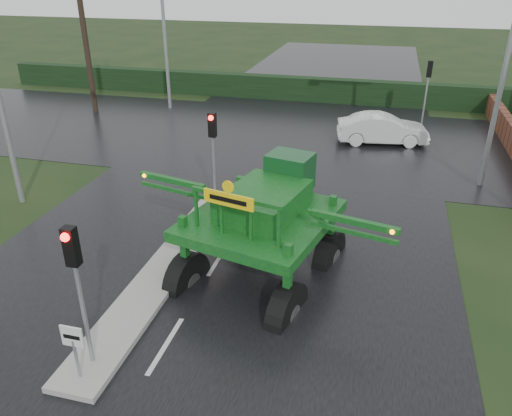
% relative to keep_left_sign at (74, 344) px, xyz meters
% --- Properties ---
extents(ground, '(140.00, 140.00, 0.00)m').
position_rel_keep_left_sign_xyz_m(ground, '(1.30, 1.50, -1.06)').
color(ground, black).
rests_on(ground, ground).
extents(road_main, '(14.00, 80.00, 0.02)m').
position_rel_keep_left_sign_xyz_m(road_main, '(1.30, 11.50, -1.05)').
color(road_main, black).
rests_on(road_main, ground).
extents(road_cross, '(80.00, 12.00, 0.02)m').
position_rel_keep_left_sign_xyz_m(road_cross, '(1.30, 17.50, -1.05)').
color(road_cross, black).
rests_on(road_cross, ground).
extents(median_island, '(1.20, 10.00, 0.16)m').
position_rel_keep_left_sign_xyz_m(median_island, '(0.00, 4.50, -0.97)').
color(median_island, gray).
rests_on(median_island, ground).
extents(hedge_row, '(44.00, 0.90, 1.50)m').
position_rel_keep_left_sign_xyz_m(hedge_row, '(1.30, 25.50, -0.31)').
color(hedge_row, black).
rests_on(hedge_row, ground).
extents(keep_left_sign, '(0.50, 0.07, 1.35)m').
position_rel_keep_left_sign_xyz_m(keep_left_sign, '(0.00, 0.00, 0.00)').
color(keep_left_sign, gray).
rests_on(keep_left_sign, ground).
extents(traffic_signal_near, '(0.26, 0.33, 3.52)m').
position_rel_keep_left_sign_xyz_m(traffic_signal_near, '(0.00, 0.49, 1.53)').
color(traffic_signal_near, gray).
rests_on(traffic_signal_near, ground).
extents(traffic_signal_mid, '(0.26, 0.33, 3.52)m').
position_rel_keep_left_sign_xyz_m(traffic_signal_mid, '(0.00, 8.99, 1.53)').
color(traffic_signal_mid, gray).
rests_on(traffic_signal_mid, ground).
extents(traffic_signal_far, '(0.26, 0.33, 3.52)m').
position_rel_keep_left_sign_xyz_m(traffic_signal_far, '(7.80, 21.51, 1.53)').
color(traffic_signal_far, gray).
rests_on(traffic_signal_far, ground).
extents(street_light_right, '(3.85, 0.30, 10.00)m').
position_rel_keep_left_sign_xyz_m(street_light_right, '(9.49, 13.50, 4.93)').
color(street_light_right, gray).
rests_on(street_light_right, ground).
extents(street_light_left_far, '(3.85, 0.30, 10.00)m').
position_rel_keep_left_sign_xyz_m(street_light_left_far, '(-6.89, 21.50, 4.93)').
color(street_light_left_far, gray).
rests_on(street_light_left_far, ground).
extents(crop_sprayer, '(7.59, 5.53, 4.34)m').
position_rel_keep_left_sign_xyz_m(crop_sprayer, '(0.85, 4.32, 0.99)').
color(crop_sprayer, black).
rests_on(crop_sprayer, ground).
extents(white_sedan, '(4.59, 2.23, 1.45)m').
position_rel_keep_left_sign_xyz_m(white_sedan, '(5.73, 17.88, -1.06)').
color(white_sedan, silver).
rests_on(white_sedan, ground).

